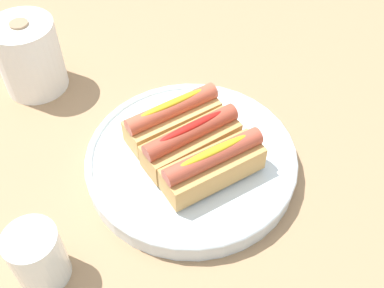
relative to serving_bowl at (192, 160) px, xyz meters
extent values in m
plane|color=#9E7A56|center=(0.00, 0.01, -0.02)|extent=(2.40, 2.40, 0.00)
cylinder|color=silver|center=(0.00, 0.00, 0.00)|extent=(0.32, 0.32, 0.03)
torus|color=silver|center=(0.00, 0.00, 0.01)|extent=(0.32, 0.32, 0.01)
cube|color=tan|center=(-0.02, -0.05, 0.04)|extent=(0.16, 0.09, 0.04)
cylinder|color=#B24C38|center=(-0.02, -0.05, 0.06)|extent=(0.15, 0.07, 0.03)
ellipsoid|color=gold|center=(-0.02, -0.05, 0.08)|extent=(0.11, 0.04, 0.01)
cube|color=tan|center=(0.00, 0.00, 0.04)|extent=(0.16, 0.09, 0.04)
cylinder|color=#A84733|center=(0.00, 0.00, 0.06)|extent=(0.15, 0.06, 0.03)
ellipsoid|color=red|center=(0.00, 0.00, 0.08)|extent=(0.11, 0.04, 0.01)
cube|color=tan|center=(0.02, 0.05, 0.04)|extent=(0.16, 0.09, 0.04)
cylinder|color=#BC563D|center=(0.02, 0.05, 0.06)|extent=(0.15, 0.07, 0.03)
ellipsoid|color=gold|center=(0.02, 0.05, 0.08)|extent=(0.11, 0.04, 0.01)
cylinder|color=white|center=(-0.26, 0.03, 0.03)|extent=(0.07, 0.07, 0.09)
cylinder|color=silver|center=(-0.26, 0.03, 0.00)|extent=(0.06, 0.06, 0.04)
cylinder|color=white|center=(-0.04, 0.34, 0.05)|extent=(0.11, 0.11, 0.13)
cylinder|color=#997A5B|center=(-0.04, 0.34, 0.11)|extent=(0.03, 0.03, 0.00)
camera|label=1|loc=(-0.34, -0.30, 0.56)|focal=43.65mm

